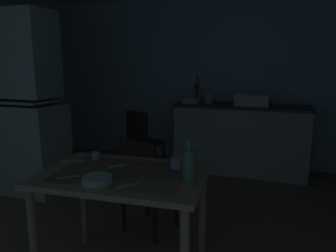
{
  "coord_description": "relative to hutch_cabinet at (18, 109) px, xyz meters",
  "views": [
    {
      "loc": [
        1.27,
        -2.82,
        1.51
      ],
      "look_at": [
        0.27,
        0.01,
        0.91
      ],
      "focal_mm": 34.33,
      "sensor_mm": 36.0,
      "label": 1
    }
  ],
  "objects": [
    {
      "name": "table_knife",
      "position": [
        1.44,
        -0.97,
        -0.19
      ],
      "size": [
        0.17,
        0.09,
        0.0
      ],
      "primitive_type": "cube",
      "rotation": [
        0.0,
        0.0,
        3.55
      ],
      "color": "silver",
      "rests_on": "dining_table"
    },
    {
      "name": "serving_spoon",
      "position": [
        1.8,
        -0.96,
        -0.19
      ],
      "size": [
        0.08,
        0.12,
        0.0
      ],
      "primitive_type": "cube",
      "rotation": [
        0.0,
        0.0,
        4.16
      ],
      "color": "beige",
      "rests_on": "dining_table"
    },
    {
      "name": "mixing_bowl_counter",
      "position": [
        1.67,
        1.47,
        0.01
      ],
      "size": [
        0.28,
        0.28,
        0.08
      ],
      "primitive_type": "cylinder",
      "color": "beige",
      "rests_on": "counter_cabinet"
    },
    {
      "name": "sink_basin",
      "position": [
        2.52,
        1.52,
        0.05
      ],
      "size": [
        0.44,
        0.34,
        0.15
      ],
      "color": "white",
      "rests_on": "counter_cabinet"
    },
    {
      "name": "teacup_mint",
      "position": [
        1.56,
        -0.85,
        -0.17
      ],
      "size": [
        0.06,
        0.06,
        0.06
      ],
      "primitive_type": "cylinder",
      "color": "#9EB2C6",
      "rests_on": "dining_table"
    },
    {
      "name": "counter_cabinet",
      "position": [
        2.39,
        1.52,
        -0.5
      ],
      "size": [
        1.79,
        0.64,
        0.94
      ],
      "color": "beige",
      "rests_on": "ground"
    },
    {
      "name": "mug_tall",
      "position": [
        2.21,
        -0.84,
        -0.16
      ],
      "size": [
        0.09,
        0.09,
        0.07
      ],
      "primitive_type": "cylinder",
      "color": "#9EB2C6",
      "rests_on": "dining_table"
    },
    {
      "name": "wall_back",
      "position": [
        1.61,
        1.89,
        0.26
      ],
      "size": [
        4.4,
        0.1,
        2.45
      ],
      "primitive_type": "cube",
      "color": "silver",
      "rests_on": "ground"
    },
    {
      "name": "stoneware_crock",
      "position": [
        1.93,
        1.52,
        0.04
      ],
      "size": [
        0.12,
        0.12,
        0.14
      ],
      "primitive_type": "cylinder",
      "color": "beige",
      "rests_on": "counter_cabinet"
    },
    {
      "name": "chair_by_counter",
      "position": [
        1.14,
        1.0,
        -0.51
      ],
      "size": [
        0.51,
        0.51,
        0.87
      ],
      "color": "black",
      "rests_on": "ground"
    },
    {
      "name": "dining_table",
      "position": [
        1.9,
        -1.07,
        -0.3
      ],
      "size": [
        1.17,
        0.84,
        0.78
      ],
      "color": "tan",
      "rests_on": "ground"
    },
    {
      "name": "teaspoon_near_bowl",
      "position": [
        2.04,
        -1.26,
        -0.19
      ],
      "size": [
        0.11,
        0.14,
        0.0
      ],
      "primitive_type": "cube",
      "rotation": [
        0.0,
        0.0,
        4.08
      ],
      "color": "beige",
      "rests_on": "dining_table"
    },
    {
      "name": "glass_bottle",
      "position": [
        2.38,
        -1.1,
        -0.08
      ],
      "size": [
        0.08,
        0.08,
        0.28
      ],
      "color": "#4C7F56",
      "rests_on": "dining_table"
    },
    {
      "name": "teaspoon_by_cup",
      "position": [
        1.61,
        -1.26,
        -0.19
      ],
      "size": [
        0.12,
        0.1,
        0.0
      ],
      "primitive_type": "cube",
      "rotation": [
        0.0,
        0.0,
        0.68
      ],
      "color": "beige",
      "rests_on": "dining_table"
    },
    {
      "name": "hand_pump",
      "position": [
        1.74,
        1.57,
        0.14
      ],
      "size": [
        0.05,
        0.27,
        0.39
      ],
      "color": "#B21E19",
      "rests_on": "counter_cabinet"
    },
    {
      "name": "serving_bowl_wide",
      "position": [
        1.84,
        -1.29,
        -0.17
      ],
      "size": [
        0.19,
        0.19,
        0.04
      ],
      "primitive_type": "cylinder",
      "color": "#ADD1C1",
      "rests_on": "dining_table"
    },
    {
      "name": "ground_plane",
      "position": [
        1.61,
        -0.1,
        -0.97
      ],
      "size": [
        5.3,
        5.3,
        0.0
      ],
      "primitive_type": "plane",
      "color": "#8D6C4E"
    },
    {
      "name": "hutch_cabinet",
      "position": [
        0.0,
        0.0,
        0.0
      ],
      "size": [
        1.04,
        0.54,
        2.07
      ],
      "color": "beige",
      "rests_on": "ground"
    },
    {
      "name": "chair_far_side",
      "position": [
        1.8,
        -0.45,
        -0.51
      ],
      "size": [
        0.49,
        0.49,
        0.87
      ],
      "color": "#372114",
      "rests_on": "ground"
    }
  ]
}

